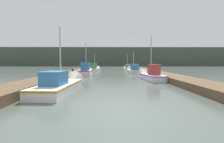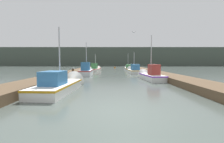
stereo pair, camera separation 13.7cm
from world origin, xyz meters
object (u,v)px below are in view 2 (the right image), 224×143
(fishing_boat_1, at_px, (150,75))
(seagull_lead, at_px, (134,32))
(fishing_boat_3, at_px, (133,70))
(fishing_boat_4, at_px, (95,69))
(fishing_boat_5, at_px, (128,68))
(channel_buoy, at_px, (115,68))
(mooring_piling_0, at_px, (83,70))
(fishing_boat_2, at_px, (86,71))
(fishing_boat_0, at_px, (62,84))
(mooring_piling_2, at_px, (133,67))
(mooring_piling_3, at_px, (73,73))
(mooring_piling_1, at_px, (138,69))

(fishing_boat_1, distance_m, seagull_lead, 7.23)
(fishing_boat_3, xyz_separation_m, fishing_boat_4, (-6.58, 4.75, -0.00))
(fishing_boat_4, distance_m, fishing_boat_5, 8.33)
(fishing_boat_4, relative_size, channel_buoy, 6.02)
(fishing_boat_5, distance_m, mooring_piling_0, 13.02)
(fishing_boat_2, bearing_deg, channel_buoy, 76.88)
(fishing_boat_0, height_order, fishing_boat_2, fishing_boat_2)
(fishing_boat_2, distance_m, fishing_boat_5, 15.31)
(fishing_boat_5, bearing_deg, fishing_boat_2, -114.77)
(mooring_piling_2, height_order, seagull_lead, seagull_lead)
(fishing_boat_0, relative_size, mooring_piling_3, 5.10)
(mooring_piling_1, height_order, channel_buoy, mooring_piling_1)
(fishing_boat_5, distance_m, seagull_lead, 14.62)
(fishing_boat_1, bearing_deg, mooring_piling_0, 130.02)
(seagull_lead, bearing_deg, fishing_boat_5, 73.23)
(fishing_boat_0, distance_m, mooring_piling_1, 18.64)
(mooring_piling_2, distance_m, mooring_piling_3, 18.73)
(fishing_boat_2, bearing_deg, mooring_piling_0, 105.79)
(fishing_boat_4, height_order, channel_buoy, fishing_boat_4)
(fishing_boat_0, relative_size, mooring_piling_0, 5.07)
(channel_buoy, bearing_deg, fishing_boat_5, -70.25)
(fishing_boat_3, distance_m, mooring_piling_0, 7.94)
(fishing_boat_1, bearing_deg, fishing_boat_5, 85.84)
(mooring_piling_0, height_order, mooring_piling_3, mooring_piling_0)
(fishing_boat_1, xyz_separation_m, mooring_piling_2, (0.88, 18.04, 0.20))
(seagull_lead, bearing_deg, mooring_piling_3, -169.23)
(fishing_boat_0, relative_size, seagull_lead, 9.93)
(fishing_boat_2, distance_m, mooring_piling_2, 15.43)
(fishing_boat_2, relative_size, fishing_boat_3, 0.94)
(fishing_boat_3, xyz_separation_m, fishing_boat_5, (0.11, 9.72, -0.05))
(fishing_boat_4, height_order, mooring_piling_2, fishing_boat_4)
(mooring_piling_0, xyz_separation_m, channel_buoy, (5.26, 17.98, -0.42))
(mooring_piling_3, height_order, channel_buoy, mooring_piling_3)
(fishing_boat_3, distance_m, mooring_piling_1, 2.84)
(fishing_boat_3, distance_m, fishing_boat_4, 8.12)
(fishing_boat_0, xyz_separation_m, fishing_boat_4, (0.03, 19.11, 0.04))
(channel_buoy, bearing_deg, mooring_piling_1, -75.37)
(mooring_piling_0, xyz_separation_m, mooring_piling_2, (9.18, 9.74, 0.08))
(mooring_piling_1, relative_size, mooring_piling_3, 1.05)
(channel_buoy, xyz_separation_m, seagull_lead, (2.07, -21.36, 5.50))
(fishing_boat_0, relative_size, mooring_piling_1, 4.85)
(fishing_boat_2, height_order, mooring_piling_0, fishing_boat_2)
(fishing_boat_5, xyz_separation_m, mooring_piling_1, (1.11, -7.16, 0.20))
(mooring_piling_1, bearing_deg, fishing_boat_5, 98.81)
(mooring_piling_1, height_order, mooring_piling_2, mooring_piling_2)
(mooring_piling_1, distance_m, mooring_piling_3, 13.28)
(fishing_boat_5, xyz_separation_m, channel_buoy, (-2.78, 7.74, -0.24))
(fishing_boat_3, relative_size, mooring_piling_3, 4.66)
(fishing_boat_4, relative_size, mooring_piling_3, 5.30)
(mooring_piling_2, bearing_deg, channel_buoy, 115.45)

